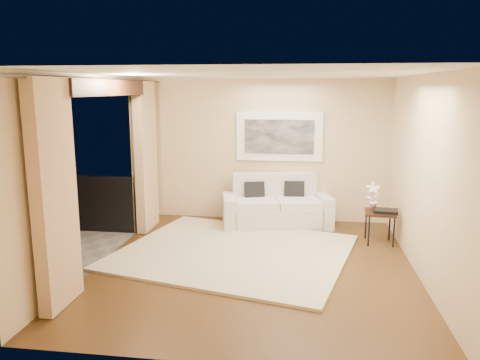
% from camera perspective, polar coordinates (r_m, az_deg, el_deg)
% --- Properties ---
extents(floor, '(5.00, 5.00, 0.00)m').
position_cam_1_polar(floor, '(6.86, 1.77, -10.36)').
color(floor, '#503417').
rests_on(floor, ground).
extents(room_shell, '(5.00, 6.40, 5.00)m').
position_cam_1_polar(room_shell, '(6.94, -16.19, 10.76)').
color(room_shell, white).
rests_on(room_shell, ground).
extents(balcony, '(1.81, 2.60, 1.17)m').
position_cam_1_polar(balcony, '(7.85, -23.18, -7.12)').
color(balcony, '#605B56').
rests_on(balcony, ground).
extents(curtains, '(0.16, 4.80, 2.64)m').
position_cam_1_polar(curtains, '(7.03, -15.52, 1.08)').
color(curtains, tan).
rests_on(curtains, ground).
extents(artwork, '(1.62, 0.07, 0.92)m').
position_cam_1_polar(artwork, '(8.87, 4.79, 5.30)').
color(artwork, white).
rests_on(artwork, room_shell).
extents(rug, '(3.97, 3.65, 0.04)m').
position_cam_1_polar(rug, '(7.33, -0.74, -8.74)').
color(rug, beige).
rests_on(rug, floor).
extents(sofa, '(2.10, 1.23, 0.94)m').
position_cam_1_polar(sofa, '(8.73, 4.42, -3.37)').
color(sofa, silver).
rests_on(sofa, floor).
extents(side_table, '(0.54, 0.54, 0.53)m').
position_cam_1_polar(side_table, '(8.01, 16.72, -4.12)').
color(side_table, black).
rests_on(side_table, floor).
extents(tray, '(0.42, 0.34, 0.05)m').
position_cam_1_polar(tray, '(7.96, 17.36, -3.63)').
color(tray, black).
rests_on(tray, side_table).
extents(orchid, '(0.25, 0.19, 0.45)m').
position_cam_1_polar(orchid, '(8.09, 15.92, -1.86)').
color(orchid, white).
rests_on(orchid, side_table).
extents(bistro_table, '(0.78, 0.78, 0.77)m').
position_cam_1_polar(bistro_table, '(7.73, -25.84, -3.65)').
color(bistro_table, black).
rests_on(bistro_table, balcony).
extents(balcony_chair_far, '(0.53, 0.53, 1.03)m').
position_cam_1_polar(balcony_chair_far, '(8.53, -21.85, -2.66)').
color(balcony_chair_far, black).
rests_on(balcony_chair_far, balcony).
extents(balcony_chair_near, '(0.56, 0.57, 1.05)m').
position_cam_1_polar(balcony_chair_near, '(7.71, -22.18, -4.00)').
color(balcony_chair_near, black).
rests_on(balcony_chair_near, balcony).
extents(ice_bucket, '(0.18, 0.18, 0.20)m').
position_cam_1_polar(ice_bucket, '(7.81, -26.22, -2.15)').
color(ice_bucket, silver).
rests_on(ice_bucket, bistro_table).
extents(candle, '(0.06, 0.06, 0.07)m').
position_cam_1_polar(candle, '(7.78, -24.75, -2.58)').
color(candle, red).
rests_on(candle, bistro_table).
extents(vase, '(0.04, 0.04, 0.18)m').
position_cam_1_polar(vase, '(7.58, -26.46, -2.64)').
color(vase, silver).
rests_on(vase, bistro_table).
extents(glass_a, '(0.06, 0.06, 0.12)m').
position_cam_1_polar(glass_a, '(7.55, -25.17, -2.81)').
color(glass_a, silver).
rests_on(glass_a, bistro_table).
extents(glass_b, '(0.06, 0.06, 0.12)m').
position_cam_1_polar(glass_b, '(7.63, -24.83, -2.64)').
color(glass_b, white).
rests_on(glass_b, bistro_table).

